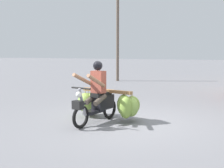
{
  "coord_description": "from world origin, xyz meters",
  "views": [
    {
      "loc": [
        2.49,
        -6.64,
        1.81
      ],
      "look_at": [
        -0.72,
        0.65,
        0.9
      ],
      "focal_mm": 45.51,
      "sensor_mm": 36.0,
      "label": 1
    }
  ],
  "objects": [
    {
      "name": "motorbike_main_loaded",
      "position": [
        -0.7,
        0.05,
        0.48
      ],
      "size": [
        1.9,
        1.89,
        1.58
      ],
      "color": "black",
      "rests_on": "ground"
    },
    {
      "name": "utility_pole",
      "position": [
        -4.28,
        9.61,
        2.66
      ],
      "size": [
        0.18,
        0.18,
        5.32
      ],
      "primitive_type": "cylinder",
      "color": "brown",
      "rests_on": "ground"
    },
    {
      "name": "ground_plane",
      "position": [
        0.0,
        0.0,
        0.0
      ],
      "size": [
        120.0,
        120.0,
        0.0
      ],
      "primitive_type": "plane",
      "color": "slate"
    }
  ]
}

